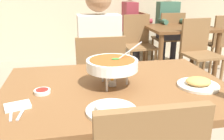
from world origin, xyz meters
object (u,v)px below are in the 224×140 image
at_px(curry_bowl, 112,65).
at_px(chair_bg_middle, 136,36).
at_px(chair_diner_main, 100,77).
at_px(appetizer_plate, 198,83).
at_px(chair_bg_right, 138,41).
at_px(patron_bg_left, 168,21).
at_px(chair_bg_corner, 198,48).
at_px(diner_main, 99,51).
at_px(dining_table_far, 180,35).
at_px(patron_bg_middle, 132,22).
at_px(rice_plate, 111,108).
at_px(chair_bg_left, 169,35).
at_px(chair_bg_window, 222,40).
at_px(dining_table_main, 117,101).
at_px(sauce_dish, 42,91).

height_order(curry_bowl, chair_bg_middle, curry_bowl).
relative_size(chair_diner_main, appetizer_plate, 3.75).
relative_size(curry_bowl, chair_bg_right, 0.37).
distance_m(chair_bg_right, patron_bg_left, 0.79).
distance_m(curry_bowl, chair_bg_corner, 2.23).
bearing_deg(diner_main, chair_bg_right, 61.13).
bearing_deg(chair_diner_main, chair_bg_right, 61.66).
xyz_separation_m(chair_diner_main, chair_bg_corner, (1.48, 0.87, 0.00)).
relative_size(diner_main, chair_bg_corner, 1.46).
xyz_separation_m(appetizer_plate, dining_table_far, (0.97, 2.23, -0.15)).
relative_size(chair_diner_main, dining_table_far, 0.90).
relative_size(chair_bg_middle, patron_bg_left, 0.69).
height_order(curry_bowl, patron_bg_middle, patron_bg_middle).
bearing_deg(rice_plate, diner_main, 85.32).
height_order(chair_bg_left, chair_bg_window, same).
distance_m(chair_diner_main, chair_bg_left, 2.36).
xyz_separation_m(chair_bg_right, patron_bg_middle, (0.01, 0.44, 0.24)).
xyz_separation_m(dining_table_far, chair_bg_corner, (0.03, -0.51, -0.09)).
distance_m(chair_bg_right, chair_bg_corner, 0.92).
relative_size(dining_table_main, patron_bg_left, 1.02).
height_order(chair_diner_main, rice_plate, chair_diner_main).
bearing_deg(dining_table_main, chair_bg_window, 44.29).
bearing_deg(chair_bg_middle, curry_bowl, -109.09).
relative_size(sauce_dish, chair_bg_middle, 0.10).
distance_m(diner_main, sauce_dish, 0.92).
distance_m(sauce_dish, patron_bg_middle, 3.00).
xyz_separation_m(rice_plate, dining_table_far, (1.53, 2.44, -0.15)).
height_order(chair_diner_main, chair_bg_corner, same).
xyz_separation_m(diner_main, chair_bg_left, (1.48, 1.81, -0.24)).
distance_m(diner_main, dining_table_far, 1.98).
relative_size(chair_bg_left, chair_bg_window, 1.00).
bearing_deg(chair_diner_main, chair_bg_left, 51.36).
bearing_deg(dining_table_main, patron_bg_left, 61.20).
height_order(dining_table_far, chair_bg_window, chair_bg_window).
height_order(diner_main, chair_bg_right, diner_main).
bearing_deg(chair_bg_right, chair_diner_main, -118.34).
relative_size(chair_diner_main, patron_bg_middle, 0.69).
height_order(rice_plate, appetizer_plate, same).
distance_m(sauce_dish, chair_bg_left, 3.25).
height_order(rice_plate, patron_bg_middle, patron_bg_middle).
relative_size(patron_bg_left, patron_bg_middle, 1.00).
bearing_deg(dining_table_far, rice_plate, -122.12).
xyz_separation_m(dining_table_main, patron_bg_middle, (0.83, 2.70, 0.12)).
height_order(rice_plate, chair_bg_right, chair_bg_right).
height_order(diner_main, patron_bg_middle, same).
xyz_separation_m(chair_diner_main, chair_bg_left, (1.48, 1.85, 0.00)).
xyz_separation_m(diner_main, chair_bg_middle, (0.89, 1.87, -0.24)).
xyz_separation_m(chair_diner_main, chair_bg_right, (0.81, 1.51, 0.00)).
height_order(appetizer_plate, dining_table_far, appetizer_plate).
xyz_separation_m(appetizer_plate, patron_bg_middle, (0.36, 2.80, -0.00)).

